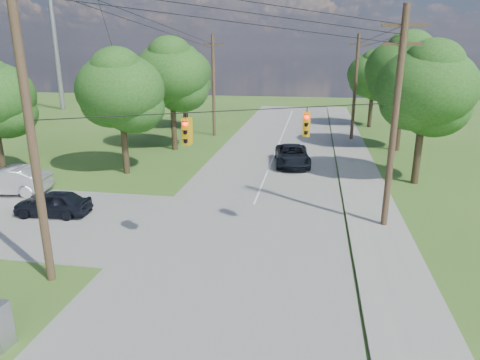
% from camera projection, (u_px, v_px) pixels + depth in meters
% --- Properties ---
extents(ground, '(140.00, 140.00, 0.00)m').
position_uv_depth(ground, '(161.00, 296.00, 15.51)').
color(ground, '#395C1E').
rests_on(ground, ground).
extents(main_road, '(10.00, 100.00, 0.03)m').
position_uv_depth(main_road, '(239.00, 241.00, 19.90)').
color(main_road, gray).
rests_on(main_road, ground).
extents(sidewalk_east, '(2.60, 100.00, 0.12)m').
position_uv_depth(sidewalk_east, '(389.00, 251.00, 18.79)').
color(sidewalk_east, gray).
rests_on(sidewalk_east, ground).
extents(pole_sw, '(2.00, 0.32, 12.00)m').
position_uv_depth(pole_sw, '(29.00, 120.00, 14.83)').
color(pole_sw, '#4F3A28').
rests_on(pole_sw, ground).
extents(pole_ne, '(2.00, 0.32, 10.50)m').
position_uv_depth(pole_ne, '(395.00, 119.00, 20.01)').
color(pole_ne, '#4F3A28').
rests_on(pole_ne, ground).
extents(pole_north_e, '(2.00, 0.32, 10.00)m').
position_uv_depth(pole_north_e, '(355.00, 87.00, 40.84)').
color(pole_north_e, '#4F3A28').
rests_on(pole_north_e, ground).
extents(pole_north_w, '(2.00, 0.32, 10.00)m').
position_uv_depth(pole_north_w, '(213.00, 85.00, 43.11)').
color(pole_north_w, '#4F3A28').
rests_on(pole_north_w, ground).
extents(power_lines, '(13.93, 29.62, 4.93)m').
position_uv_depth(power_lines, '(250.00, 38.00, 23.48)').
color(power_lines, black).
rests_on(power_lines, ground).
extents(traffic_signals, '(4.91, 3.27, 1.05)m').
position_uv_depth(traffic_signals, '(250.00, 127.00, 17.67)').
color(traffic_signals, '#E09E0D').
rests_on(traffic_signals, ground).
extents(tree_w_near, '(6.00, 6.00, 8.40)m').
position_uv_depth(tree_w_near, '(120.00, 90.00, 29.23)').
color(tree_w_near, '#403220').
rests_on(tree_w_near, ground).
extents(tree_w_mid, '(6.40, 6.40, 9.22)m').
position_uv_depth(tree_w_mid, '(172.00, 74.00, 36.42)').
color(tree_w_mid, '#403220').
rests_on(tree_w_mid, ground).
extents(tree_w_far, '(6.00, 6.00, 8.73)m').
position_uv_depth(tree_w_far, '(184.00, 72.00, 46.26)').
color(tree_w_far, '#403220').
rests_on(tree_w_far, ground).
extents(tree_e_near, '(6.20, 6.20, 8.81)m').
position_uv_depth(tree_e_near, '(426.00, 88.00, 26.81)').
color(tree_e_near, '#403220').
rests_on(tree_e_near, ground).
extents(tree_e_mid, '(6.60, 6.60, 9.64)m').
position_uv_depth(tree_e_mid, '(405.00, 70.00, 35.96)').
color(tree_e_mid, '#403220').
rests_on(tree_e_mid, ground).
extents(tree_e_far, '(5.80, 5.80, 8.32)m').
position_uv_depth(tree_e_far, '(374.00, 74.00, 47.73)').
color(tree_e_far, '#403220').
rests_on(tree_e_far, ground).
extents(car_cross_dark, '(4.09, 1.89, 1.36)m').
position_uv_depth(car_cross_dark, '(53.00, 203.00, 22.81)').
color(car_cross_dark, black).
rests_on(car_cross_dark, cross_road).
extents(car_cross_silver, '(5.31, 2.54, 1.68)m').
position_uv_depth(car_cross_silver, '(7.00, 181.00, 26.18)').
color(car_cross_silver, '#B3B6BA').
rests_on(car_cross_silver, cross_road).
extents(car_main_north, '(3.14, 5.70, 1.51)m').
position_uv_depth(car_main_north, '(292.00, 155.00, 32.84)').
color(car_main_north, black).
rests_on(car_main_north, main_road).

